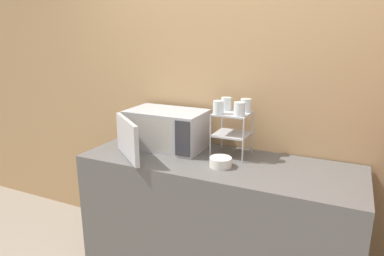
{
  "coord_description": "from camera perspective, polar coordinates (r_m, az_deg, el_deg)",
  "views": [
    {
      "loc": [
        0.78,
        -1.72,
        1.73
      ],
      "look_at": [
        -0.21,
        0.37,
        1.1
      ],
      "focal_mm": 32.0,
      "sensor_mm": 36.0,
      "label": 1
    }
  ],
  "objects": [
    {
      "name": "microwave",
      "position": [
        2.58,
        -4.61,
        -0.22
      ],
      "size": [
        0.6,
        0.67,
        0.29
      ],
      "color": "#ADADB2",
      "rests_on": "counter"
    },
    {
      "name": "glass_front_right",
      "position": [
        2.3,
        7.9,
        3.16
      ],
      "size": [
        0.07,
        0.07,
        0.09
      ],
      "color": "silver",
      "rests_on": "dish_rack"
    },
    {
      "name": "wall_back",
      "position": [
        2.59,
        7.44,
        5.59
      ],
      "size": [
        8.0,
        0.06,
        2.6
      ],
      "color": "tan",
      "rests_on": "ground_plane"
    },
    {
      "name": "dish_rack",
      "position": [
        2.41,
        6.7,
        0.53
      ],
      "size": [
        0.24,
        0.24,
        0.31
      ],
      "color": "#B2B2B7",
      "rests_on": "counter"
    },
    {
      "name": "glass_back_left",
      "position": [
        2.46,
        5.73,
        4.05
      ],
      "size": [
        0.07,
        0.07,
        0.09
      ],
      "color": "silver",
      "rests_on": "dish_rack"
    },
    {
      "name": "counter",
      "position": [
        2.54,
        4.03,
        -15.0
      ],
      "size": [
        1.89,
        0.67,
        0.9
      ],
      "color": "#595654",
      "rests_on": "ground_plane"
    },
    {
      "name": "glass_front_left",
      "position": [
        2.33,
        4.44,
        3.45
      ],
      "size": [
        0.07,
        0.07,
        0.09
      ],
      "color": "silver",
      "rests_on": "dish_rack"
    },
    {
      "name": "bowl",
      "position": [
        2.24,
        4.79,
        -5.69
      ],
      "size": [
        0.14,
        0.14,
        0.06
      ],
      "color": "silver",
      "rests_on": "counter"
    },
    {
      "name": "glass_back_right",
      "position": [
        2.43,
        8.97,
        3.77
      ],
      "size": [
        0.07,
        0.07,
        0.09
      ],
      "color": "silver",
      "rests_on": "dish_rack"
    }
  ]
}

